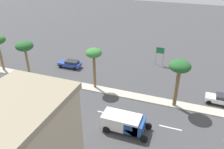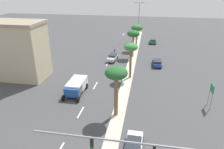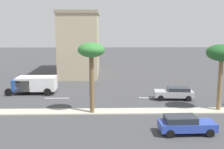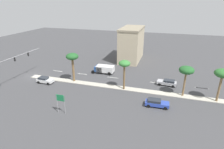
# 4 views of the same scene
# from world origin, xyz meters

# --- Properties ---
(ground_plane) EXTENTS (160.00, 160.00, 0.00)m
(ground_plane) POSITION_xyz_m (0.00, 25.72, 0.00)
(ground_plane) COLOR #424244
(median_curb) EXTENTS (1.80, 66.13, 0.12)m
(median_curb) POSITION_xyz_m (0.00, 33.06, 0.06)
(median_curb) COLOR #B7B2A3
(median_curb) RESTS_ON ground
(lane_stripe_near) EXTENTS (0.20, 2.80, 0.01)m
(lane_stripe_near) POSITION_xyz_m (-5.33, 4.00, 0.01)
(lane_stripe_near) COLOR silver
(lane_stripe_near) RESTS_ON ground
(lane_stripe_front) EXTENTS (0.20, 2.80, 0.01)m
(lane_stripe_front) POSITION_xyz_m (-5.33, 11.59, 0.01)
(lane_stripe_front) COLOR silver
(lane_stripe_front) RESTS_ON ground
(lane_stripe_right) EXTENTS (0.20, 2.80, 0.01)m
(lane_stripe_right) POSITION_xyz_m (-5.33, 20.13, 0.01)
(lane_stripe_right) COLOR silver
(lane_stripe_right) RESTS_ON ground
(lane_stripe_outboard) EXTENTS (0.20, 2.80, 0.01)m
(lane_stripe_outboard) POSITION_xyz_m (-5.33, 31.06, 0.01)
(lane_stripe_outboard) COLOR silver
(lane_stripe_outboard) RESTS_ON ground
(lane_stripe_left) EXTENTS (0.20, 2.80, 0.01)m
(lane_stripe_left) POSITION_xyz_m (-5.33, 41.16, 0.01)
(lane_stripe_left) COLOR silver
(lane_stripe_left) RESTS_ON ground
(lane_stripe_mid) EXTENTS (0.20, 2.80, 0.01)m
(lane_stripe_mid) POSITION_xyz_m (-5.33, 41.39, 0.01)
(lane_stripe_mid) COLOR silver
(lane_stripe_mid) RESTS_ON ground
(traffic_signal_gantry) EXTENTS (18.16, 0.53, 6.89)m
(traffic_signal_gantry) POSITION_xyz_m (8.30, -0.57, 4.60)
(traffic_signal_gantry) COLOR gray
(traffic_signal_gantry) RESTS_ON ground
(directional_road_sign) EXTENTS (0.10, 1.60, 3.58)m
(directional_road_sign) POSITION_xyz_m (12.69, 16.20, 2.61)
(directional_road_sign) COLOR gray
(directional_road_sign) RESTS_ON ground
(commercial_building) EXTENTS (13.60, 6.37, 10.55)m
(commercial_building) POSITION_xyz_m (-21.93, 21.49, 5.29)
(commercial_building) COLOR tan
(commercial_building) RESTS_ON ground
(palm_tree_left) EXTENTS (2.91, 2.91, 7.00)m
(palm_tree_left) POSITION_xyz_m (-0.34, 11.74, 5.97)
(palm_tree_left) COLOR brown
(palm_tree_left) RESTS_ON median_curb
(palm_tree_rear) EXTENTS (2.50, 2.50, 6.66)m
(palm_tree_rear) POSITION_xyz_m (0.38, 24.46, 5.75)
(palm_tree_rear) COLOR brown
(palm_tree_rear) RESTS_ON median_curb
(palm_tree_front) EXTENTS (2.94, 2.94, 6.44)m
(palm_tree_front) POSITION_xyz_m (-0.17, 36.88, 5.58)
(palm_tree_front) COLOR olive
(palm_tree_front) RESTS_ON median_curb
(palm_tree_inboard) EXTENTS (3.00, 3.00, 6.65)m
(palm_tree_inboard) POSITION_xyz_m (0.24, 43.15, 5.76)
(palm_tree_inboard) COLOR olive
(palm_tree_inboard) RESTS_ON median_curb
(sedan_blue_right) EXTENTS (1.97, 4.38, 1.42)m
(sedan_blue_right) POSITION_xyz_m (5.60, 31.96, 0.76)
(sedan_blue_right) COLOR #2D47AD
(sedan_blue_right) RESTS_ON ground
(sedan_silver_left) EXTENTS (2.13, 4.45, 1.40)m
(sedan_silver_left) POSITION_xyz_m (-4.57, 33.63, 0.76)
(sedan_silver_left) COLOR #B2B2B7
(sedan_silver_left) RESTS_ON ground
(sedan_white_trailing) EXTENTS (1.95, 3.97, 1.43)m
(sedan_white_trailing) POSITION_xyz_m (2.57, 5.55, 0.76)
(sedan_white_trailing) COLOR silver
(sedan_white_trailing) RESTS_ON ground
(box_truck) EXTENTS (2.64, 5.90, 2.10)m
(box_truck) POSITION_xyz_m (-7.72, 16.80, 1.21)
(box_truck) COLOR #234C99
(box_truck) RESTS_ON ground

